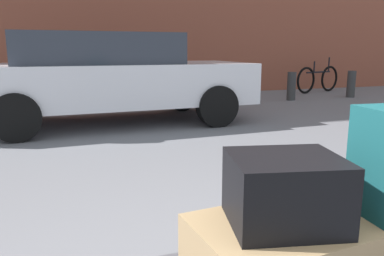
{
  "coord_description": "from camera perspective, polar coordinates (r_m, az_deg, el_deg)",
  "views": [
    {
      "loc": [
        -0.77,
        -1.04,
        1.18
      ],
      "look_at": [
        0.0,
        1.2,
        0.69
      ],
      "focal_mm": 35.84,
      "sensor_mm": 36.0,
      "label": 1
    }
  ],
  "objects": [
    {
      "name": "bicycle_leaning",
      "position": [
        11.26,
        18.25,
        6.95
      ],
      "size": [
        1.7,
        0.56,
        0.96
      ],
      "color": "black",
      "rests_on": "ground_plane"
    },
    {
      "name": "bollard_kerb_far",
      "position": [
        10.39,
        22.6,
        6.05
      ],
      "size": [
        0.2,
        0.2,
        0.66
      ],
      "primitive_type": "cylinder",
      "color": "#383838",
      "rests_on": "ground_plane"
    },
    {
      "name": "duffel_bag_black_topmost_pile",
      "position": [
        1.32,
        13.62,
        -9.03
      ],
      "size": [
        0.42,
        0.38,
        0.23
      ],
      "primitive_type": "cube",
      "rotation": [
        0.0,
        0.0,
        -0.22
      ],
      "color": "black",
      "rests_on": "suitcase_tan_rear_right"
    },
    {
      "name": "parked_car",
      "position": [
        6.27,
        -12.06,
        7.56
      ],
      "size": [
        4.35,
        2.02,
        1.42
      ],
      "color": "silver",
      "rests_on": "ground_plane"
    },
    {
      "name": "bollard_kerb_near",
      "position": [
        8.62,
        6.38,
        5.9
      ],
      "size": [
        0.2,
        0.2,
        0.66
      ],
      "primitive_type": "cylinder",
      "color": "#383838",
      "rests_on": "ground_plane"
    },
    {
      "name": "bollard_kerb_mid",
      "position": [
        9.34,
        14.57,
        6.04
      ],
      "size": [
        0.2,
        0.2,
        0.66
      ],
      "primitive_type": "cylinder",
      "color": "#383838",
      "rests_on": "ground_plane"
    }
  ]
}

